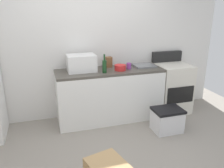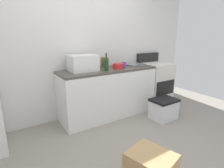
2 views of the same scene
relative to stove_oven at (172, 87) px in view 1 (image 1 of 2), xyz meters
The scene contains 11 objects.
ground_plane 1.99m from the stove_oven, 141.59° to the right, with size 6.00×6.00×0.00m, color gray.
wall_back 1.77m from the stove_oven, 167.22° to the left, with size 5.00×0.10×2.60m, color silver.
kitchen_counter 1.22m from the stove_oven, behind, with size 1.80×0.60×0.90m.
stove_oven is the anchor object (origin of this frame).
microwave 1.78m from the stove_oven, behind, with size 0.46×0.34×0.27m, color white.
sink_basin 0.72m from the stove_oven, behind, with size 0.36×0.32×0.03m, color slate.
wine_bottle 1.46m from the stove_oven, behind, with size 0.07×0.07×0.30m.
coffee_mug 1.01m from the stove_oven, behind, with size 0.08×0.08×0.10m, color purple.
knife_block 1.30m from the stove_oven, behind, with size 0.10×0.10×0.18m, color brown.
mixing_bowl 1.17m from the stove_oven, behind, with size 0.19×0.19×0.09m, color red.
storage_bin 0.88m from the stove_oven, 123.88° to the right, with size 0.46×0.36×0.38m.
Camera 1 is at (-0.77, -2.42, 1.91)m, focal length 37.26 mm.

